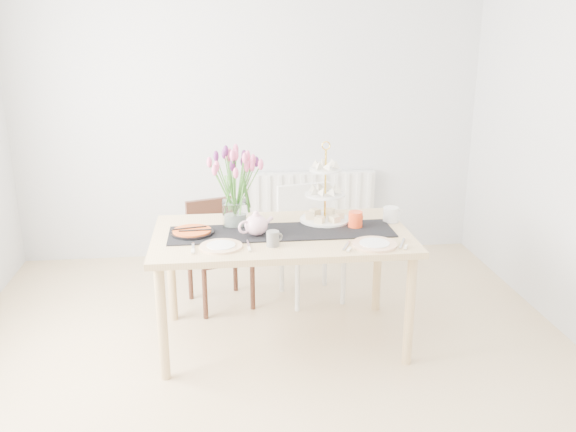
{
  "coord_description": "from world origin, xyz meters",
  "views": [
    {
      "loc": [
        -0.27,
        -2.99,
        1.99
      ],
      "look_at": [
        0.14,
        0.55,
        0.87
      ],
      "focal_mm": 38.0,
      "sensor_mm": 36.0,
      "label": 1
    }
  ],
  "objects": [
    {
      "name": "mug_grey",
      "position": [
        0.03,
        0.36,
        0.8
      ],
      "size": [
        0.1,
        0.1,
        0.09
      ],
      "primitive_type": "cylinder",
      "rotation": [
        0.0,
        0.0,
        0.54
      ],
      "color": "slate",
      "rests_on": "dining_table"
    },
    {
      "name": "dining_table",
      "position": [
        0.1,
        0.6,
        0.67
      ],
      "size": [
        1.6,
        0.9,
        0.75
      ],
      "color": "tan",
      "rests_on": "ground"
    },
    {
      "name": "plate_right",
      "position": [
        0.62,
        0.3,
        0.76
      ],
      "size": [
        0.35,
        0.35,
        0.01
      ],
      "primitive_type": "cylinder",
      "rotation": [
        0.0,
        0.0,
        -0.43
      ],
      "color": "white",
      "rests_on": "dining_table"
    },
    {
      "name": "teapot",
      "position": [
        -0.06,
        0.55,
        0.82
      ],
      "size": [
        0.29,
        0.27,
        0.15
      ],
      "primitive_type": null,
      "rotation": [
        0.0,
        0.0,
        0.43
      ],
      "color": "white",
      "rests_on": "dining_table"
    },
    {
      "name": "mug_orange",
      "position": [
        0.58,
        0.64,
        0.8
      ],
      "size": [
        0.13,
        0.13,
        0.11
      ],
      "primitive_type": "cylinder",
      "rotation": [
        0.0,
        0.0,
        0.71
      ],
      "color": "#FC471C",
      "rests_on": "dining_table"
    },
    {
      "name": "room_shell",
      "position": [
        0.0,
        0.0,
        1.3
      ],
      "size": [
        4.5,
        4.5,
        4.5
      ],
      "color": "tan",
      "rests_on": "ground"
    },
    {
      "name": "cream_jug",
      "position": [
        0.84,
        0.73,
        0.8
      ],
      "size": [
        0.11,
        0.11,
        0.1
      ],
      "primitive_type": "cylinder",
      "rotation": [
        0.0,
        0.0,
        0.12
      ],
      "color": "silver",
      "rests_on": "dining_table"
    },
    {
      "name": "table_runner",
      "position": [
        0.1,
        0.6,
        0.75
      ],
      "size": [
        1.4,
        0.35,
        0.01
      ],
      "primitive_type": "cube",
      "color": "black",
      "rests_on": "dining_table"
    },
    {
      "name": "tulip_vase",
      "position": [
        -0.18,
        0.77,
        1.07
      ],
      "size": [
        0.59,
        0.59,
        0.5
      ],
      "rotation": [
        0.0,
        0.0,
        0.33
      ],
      "color": "silver",
      "rests_on": "dining_table"
    },
    {
      "name": "chair_white",
      "position": [
        0.38,
        1.3,
        0.49
      ],
      "size": [
        0.5,
        0.5,
        0.85
      ],
      "rotation": [
        0.0,
        0.0,
        0.22
      ],
      "color": "silver",
      "rests_on": "ground"
    },
    {
      "name": "chair_brown",
      "position": [
        -0.31,
        1.26,
        0.44
      ],
      "size": [
        0.49,
        0.49,
        0.77
      ],
      "rotation": [
        0.0,
        0.0,
        0.32
      ],
      "color": "#341913",
      "rests_on": "ground"
    },
    {
      "name": "tart_tin",
      "position": [
        -0.45,
        0.62,
        0.77
      ],
      "size": [
        0.27,
        0.27,
        0.03
      ],
      "rotation": [
        0.0,
        0.0,
        -0.22
      ],
      "color": "black",
      "rests_on": "dining_table"
    },
    {
      "name": "plate_left",
      "position": [
        -0.28,
        0.37,
        0.76
      ],
      "size": [
        0.26,
        0.26,
        0.01
      ],
      "primitive_type": "cylinder",
      "rotation": [
        0.0,
        0.0,
        0.05
      ],
      "color": "white",
      "rests_on": "dining_table"
    },
    {
      "name": "radiator",
      "position": [
        0.5,
        2.19,
        0.45
      ],
      "size": [
        1.2,
        0.08,
        0.6
      ],
      "primitive_type": "cube",
      "color": "white",
      "rests_on": "room_shell"
    },
    {
      "name": "cake_stand",
      "position": [
        0.41,
        0.78,
        0.89
      ],
      "size": [
        0.33,
        0.33,
        0.48
      ],
      "rotation": [
        0.0,
        0.0,
        0.04
      ],
      "color": "gold",
      "rests_on": "dining_table"
    }
  ]
}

